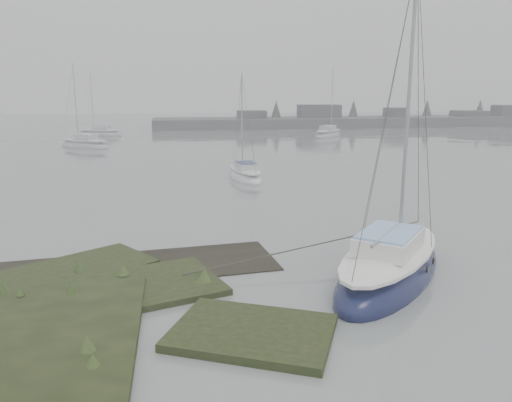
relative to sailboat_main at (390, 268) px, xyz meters
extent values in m
plane|color=slate|center=(-5.01, 27.65, -0.30)|extent=(160.00, 160.00, 0.00)
cube|color=#4C4F51|center=(20.99, 59.65, 0.30)|extent=(60.00, 8.00, 1.60)
cube|color=#424247|center=(4.99, 58.65, 1.10)|extent=(4.00, 3.00, 2.20)
cube|color=#424247|center=(14.99, 58.65, 1.50)|extent=(6.00, 3.00, 3.00)
cube|color=#424247|center=(26.99, 58.65, 1.25)|extent=(3.00, 3.00, 2.50)
cube|color=#424247|center=(38.99, 58.65, 1.00)|extent=(5.00, 3.00, 2.00)
cube|color=#424247|center=(44.99, 58.65, 1.40)|extent=(3.00, 3.00, 2.80)
cone|color=#384238|center=(8.99, 60.65, 1.90)|extent=(2.00, 2.00, 3.50)
cone|color=#384238|center=(20.99, 60.65, 1.90)|extent=(2.00, 2.00, 3.50)
cone|color=#384238|center=(32.99, 60.65, 1.90)|extent=(2.00, 2.00, 3.50)
cone|color=#384238|center=(41.99, 60.65, 1.90)|extent=(2.00, 2.00, 3.50)
ellipsoid|color=#121739|center=(0.01, 0.01, -0.18)|extent=(6.12, 6.65, 1.66)
ellipsoid|color=white|center=(0.01, 0.01, 0.48)|extent=(5.21, 5.69, 0.47)
cube|color=white|center=(-0.18, -0.21, 0.89)|extent=(2.63, 2.73, 0.49)
cube|color=#90B7E7|center=(-0.18, -0.21, 1.16)|extent=(2.43, 2.52, 0.08)
cylinder|color=#939399|center=(0.58, 0.68, 4.72)|extent=(0.11, 0.11, 7.80)
cylinder|color=#939399|center=(-0.31, -0.36, 1.16)|extent=(1.83, 2.14, 0.09)
ellipsoid|color=white|center=(-1.83, 17.25, -0.21)|extent=(2.26, 5.07, 1.19)
ellipsoid|color=silver|center=(-1.83, 17.25, 0.26)|extent=(1.86, 4.40, 0.34)
cube|color=silver|center=(-1.80, 17.04, 0.55)|extent=(1.27, 1.81, 0.35)
cube|color=navy|center=(-1.80, 17.04, 0.75)|extent=(1.18, 1.66, 0.06)
cylinder|color=#939399|center=(-1.91, 17.87, 3.30)|extent=(0.08, 0.08, 5.60)
cylinder|color=#939399|center=(-1.78, 16.90, 0.75)|extent=(0.33, 1.95, 0.06)
ellipsoid|color=#B2B7BD|center=(-14.57, 36.70, -0.20)|extent=(5.90, 5.27, 1.45)
ellipsoid|color=silver|center=(-14.57, 36.70, 0.39)|extent=(5.06, 4.48, 0.41)
cube|color=silver|center=(-14.37, 36.54, 0.74)|extent=(2.40, 2.28, 0.43)
cube|color=silver|center=(-14.37, 36.54, 0.98)|extent=(2.22, 2.11, 0.07)
cylinder|color=#939399|center=(-15.17, 37.18, 4.10)|extent=(0.09, 0.09, 6.84)
cylinder|color=#939399|center=(-14.24, 36.43, 0.98)|extent=(1.92, 1.55, 0.08)
ellipsoid|color=#9FA5A9|center=(11.87, 43.88, -0.19)|extent=(5.43, 5.99, 1.48)
ellipsoid|color=silver|center=(11.87, 43.88, 0.40)|extent=(4.62, 5.13, 0.42)
cube|color=silver|center=(11.70, 43.68, 0.77)|extent=(2.34, 2.45, 0.44)
cube|color=silver|center=(11.70, 43.68, 1.01)|extent=(2.16, 2.26, 0.07)
cylinder|color=#939399|center=(12.37, 44.49, 4.20)|extent=(0.10, 0.10, 6.98)
cylinder|color=#939399|center=(11.59, 43.55, 1.01)|extent=(1.61, 1.94, 0.08)
ellipsoid|color=#A1A5A9|center=(-14.91, 49.60, -0.20)|extent=(5.89, 3.62, 1.36)
ellipsoid|color=white|center=(-14.91, 49.60, 0.34)|extent=(5.09, 3.03, 0.38)
cube|color=white|center=(-14.69, 49.51, 0.68)|extent=(2.21, 1.78, 0.40)
cube|color=silver|center=(-14.69, 49.51, 0.90)|extent=(2.03, 1.65, 0.06)
cylinder|color=#939399|center=(-15.59, 49.84, 3.82)|extent=(0.09, 0.09, 6.40)
cylinder|color=#939399|center=(-14.54, 49.46, 0.90)|extent=(2.13, 0.82, 0.07)
camera|label=1|loc=(-6.07, -12.94, 5.08)|focal=35.00mm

